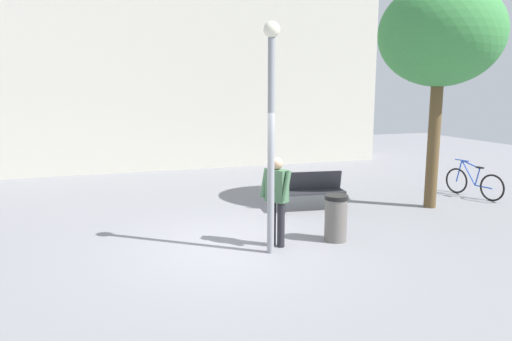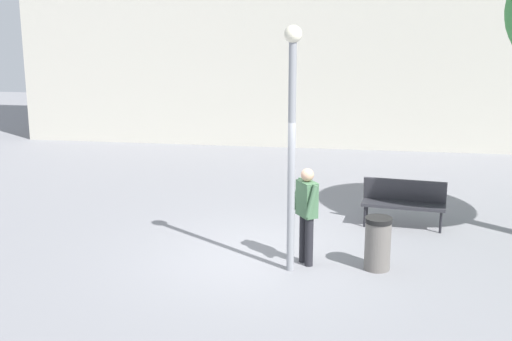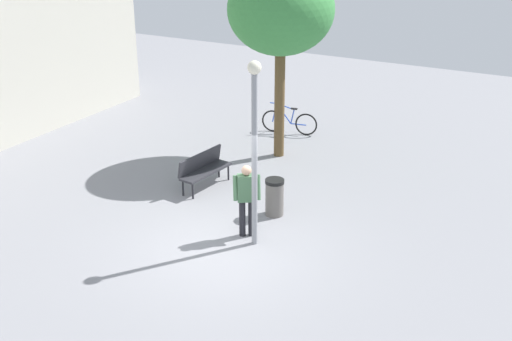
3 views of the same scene
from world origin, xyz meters
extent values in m
plane|color=gray|center=(0.00, 0.00, 0.00)|extent=(36.00, 36.00, 0.00)
cylinder|color=gray|center=(0.50, -0.49, 1.88)|extent=(0.12, 0.12, 3.75)
sphere|color=#F2EACC|center=(0.50, -0.49, 3.87)|extent=(0.28, 0.28, 0.28)
cylinder|color=#232328|center=(0.79, -0.25, 0.42)|extent=(0.14, 0.14, 0.85)
cylinder|color=#232328|center=(0.68, -0.08, 0.42)|extent=(0.14, 0.14, 0.85)
cube|color=#47704C|center=(0.74, -0.16, 1.15)|extent=(0.40, 0.46, 0.60)
sphere|color=tan|center=(0.74, -0.16, 1.56)|extent=(0.22, 0.22, 0.22)
cylinder|color=#47704C|center=(0.83, -0.40, 1.18)|extent=(0.24, 0.20, 0.55)
cylinder|color=#47704C|center=(0.56, 0.02, 1.18)|extent=(0.24, 0.20, 0.55)
cube|color=#2D2D33|center=(2.46, 2.00, 0.45)|extent=(1.64, 0.63, 0.06)
cube|color=#2D2D33|center=(2.48, 2.19, 0.70)|extent=(1.60, 0.32, 0.44)
cylinder|color=black|center=(3.16, 1.76, 0.21)|extent=(0.05, 0.05, 0.42)
cylinder|color=black|center=(1.73, 1.93, 0.21)|extent=(0.05, 0.05, 0.42)
cylinder|color=black|center=(3.20, 2.07, 0.21)|extent=(0.05, 0.05, 0.42)
cylinder|color=black|center=(1.77, 2.25, 0.21)|extent=(0.05, 0.05, 0.42)
cylinder|color=brown|center=(5.39, 1.39, 1.58)|extent=(0.29, 0.29, 3.16)
ellipsoid|color=#3B8842|center=(5.39, 1.39, 4.17)|extent=(2.88, 2.88, 2.44)
torus|color=black|center=(7.14, 2.49, 0.36)|extent=(0.18, 0.71, 0.71)
torus|color=black|center=(7.33, 1.40, 0.36)|extent=(0.18, 0.71, 0.71)
cylinder|color=blue|center=(7.20, 2.13, 0.64)|extent=(0.12, 0.50, 0.64)
cylinder|color=blue|center=(7.21, 2.08, 0.88)|extent=(0.14, 0.58, 0.18)
cylinder|color=blue|center=(7.25, 1.85, 0.57)|extent=(0.06, 0.14, 0.48)
cylinder|color=blue|center=(7.29, 1.65, 0.33)|extent=(0.12, 0.50, 0.04)
cylinder|color=blue|center=(7.15, 2.42, 0.64)|extent=(0.06, 0.17, 0.63)
cube|color=black|center=(7.26, 1.80, 0.83)|extent=(0.11, 0.21, 0.04)
cylinder|color=blue|center=(7.16, 2.36, 0.95)|extent=(0.11, 0.44, 0.03)
cylinder|color=#66605B|center=(1.93, -0.24, 0.41)|extent=(0.43, 0.43, 0.82)
cylinder|color=black|center=(1.93, -0.24, 0.86)|extent=(0.45, 0.45, 0.08)
camera|label=1|loc=(-2.32, -8.15, 2.92)|focal=33.38mm
camera|label=2|loc=(1.54, -11.81, 4.65)|focal=51.30mm
camera|label=3|loc=(-10.24, -6.36, 6.89)|focal=45.23mm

